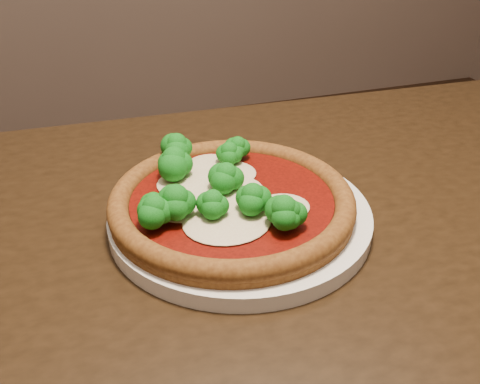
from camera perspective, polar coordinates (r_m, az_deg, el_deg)
name	(u,v)px	position (r m, az deg, el deg)	size (l,w,h in m)	color
dining_table	(270,317)	(0.63, 3.21, -13.20)	(1.25, 0.82, 0.75)	black
plate	(240,216)	(0.60, 0.00, -2.54)	(0.29, 0.29, 0.02)	white
pizza	(227,197)	(0.58, -1.39, -0.55)	(0.27, 0.27, 0.06)	brown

